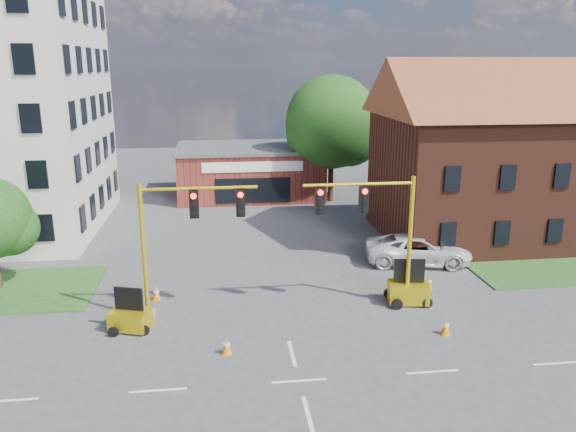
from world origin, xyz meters
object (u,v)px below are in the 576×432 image
object	(u,v)px
trailer_west	(130,317)
signal_mast_west	(181,233)
pickup_white	(418,249)
trailer_east	(408,290)
signal_mast_east	(376,226)

from	to	relation	value
trailer_west	signal_mast_west	bearing A→B (deg)	44.60
signal_mast_west	pickup_white	xyz separation A→B (m)	(12.86, 5.44, -3.09)
signal_mast_west	trailer_east	distance (m)	10.96
signal_mast_west	pickup_white	size ratio (longest dim) A/B	1.04
trailer_west	pickup_white	distance (m)	16.48
trailer_west	signal_mast_east	bearing A→B (deg)	24.03
signal_mast_east	trailer_east	xyz separation A→B (m)	(1.76, 0.14, -3.26)
signal_mast_west	trailer_west	xyz separation A→B (m)	(-2.25, -1.12, -3.34)
trailer_west	pickup_white	size ratio (longest dim) A/B	0.32
signal_mast_west	pickup_white	distance (m)	14.30
signal_mast_east	trailer_west	bearing A→B (deg)	-174.18
pickup_white	signal_mast_east	bearing A→B (deg)	152.83
signal_mast_east	trailer_west	world-z (taller)	signal_mast_east
signal_mast_east	pickup_white	xyz separation A→B (m)	(4.15, 5.44, -3.09)
signal_mast_east	pickup_white	distance (m)	7.51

